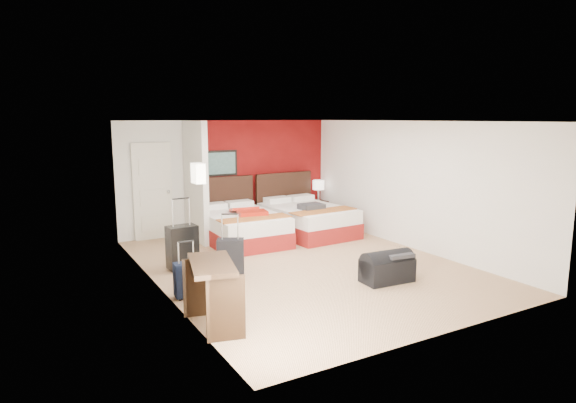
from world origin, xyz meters
TOP-DOWN VIEW (x-y plane):
  - ground at (0.00, 0.00)m, footprint 6.50×6.50m
  - room_walls at (-1.40, 1.42)m, footprint 5.02×6.52m
  - red_accent_panel at (0.75, 3.23)m, footprint 3.50×0.04m
  - partition_wall at (-1.00, 2.61)m, footprint 0.12×1.20m
  - entry_door at (-1.75, 3.20)m, footprint 0.82×0.06m
  - bed_left at (-0.25, 1.98)m, footprint 1.46×2.06m
  - bed_right at (1.32, 1.92)m, footprint 1.58×2.16m
  - red_suitcase_open at (-0.15, 1.88)m, footprint 0.71×0.88m
  - jacket_bundle at (1.22, 1.62)m, footprint 0.50×0.41m
  - nightstand at (2.24, 2.92)m, footprint 0.38×0.38m
  - table_lamp at (2.24, 2.92)m, footprint 0.32×0.32m
  - suitcase_black at (-1.91, 0.76)m, footprint 0.51×0.34m
  - suitcase_charcoal at (-1.38, -0.07)m, footprint 0.49×0.42m
  - suitcase_navy at (-2.27, -0.55)m, footprint 0.37×0.24m
  - duffel_bag at (0.70, -1.43)m, footprint 0.84×0.49m
  - jacket_draped at (0.85, -1.48)m, footprint 0.48×0.42m
  - desk at (-2.31, -1.69)m, footprint 0.73×1.09m

SIDE VIEW (x-z plane):
  - ground at x=0.00m, z-range 0.00..0.00m
  - duffel_bag at x=0.70m, z-range 0.00..0.41m
  - suitcase_navy at x=-2.27m, z-range 0.00..0.49m
  - nightstand at x=2.24m, z-range 0.00..0.53m
  - bed_left at x=-0.25m, z-range 0.00..0.61m
  - suitcase_charcoal at x=-1.38m, z-range 0.00..0.62m
  - bed_right at x=1.32m, z-range 0.00..0.62m
  - suitcase_black at x=-1.91m, z-range 0.00..0.74m
  - desk at x=-2.31m, z-range 0.00..0.83m
  - jacket_draped at x=0.85m, z-range 0.41..0.47m
  - red_suitcase_open at x=-0.15m, z-range 0.61..0.71m
  - jacket_bundle at x=1.22m, z-range 0.62..0.74m
  - table_lamp at x=2.24m, z-range 0.53..1.04m
  - entry_door at x=-1.75m, z-range 0.00..2.05m
  - red_accent_panel at x=0.75m, z-range 0.00..2.50m
  - partition_wall at x=-1.00m, z-range 0.00..2.50m
  - room_walls at x=-1.40m, z-range 0.01..2.51m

